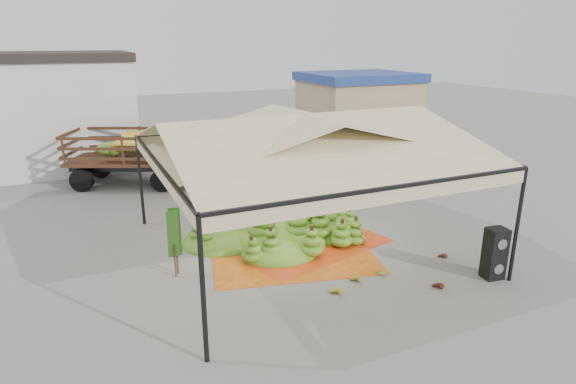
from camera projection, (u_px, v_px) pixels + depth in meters
name	position (u px, v px, depth m)	size (l,w,h in m)	color
ground	(303.00, 248.00, 14.35)	(90.00, 90.00, 0.00)	slate
canopy_tent	(304.00, 139.00, 13.35)	(8.10, 8.10, 4.00)	black
building_tan	(358.00, 107.00, 28.94)	(6.30, 5.30, 4.10)	tan
tarp_left	(289.00, 248.00, 14.35)	(4.61, 4.39, 0.01)	orange
tarp_right	(290.00, 235.00, 15.28)	(4.47, 4.69, 0.01)	red
banana_heap	(278.00, 218.00, 14.99)	(5.94, 4.88, 1.27)	#4B7E1A
hand_yellow_a	(335.00, 292.00, 11.65)	(0.48, 0.40, 0.22)	gold
hand_yellow_b	(355.00, 279.00, 12.26)	(0.48, 0.39, 0.22)	gold
hand_red_a	(442.00, 256.00, 13.62)	(0.41, 0.33, 0.18)	#542713
hand_red_b	(437.00, 286.00, 11.93)	(0.46, 0.38, 0.21)	#5B2214
hand_green	(378.00, 271.00, 12.72)	(0.44, 0.36, 0.20)	#417318
hanging_bunches	(370.00, 159.00, 13.98)	(3.24, 0.24, 0.20)	#377117
speaker_stack	(495.00, 253.00, 12.37)	(0.55, 0.50, 1.37)	black
banana_leaves	(181.00, 268.00, 13.09)	(0.96, 1.36, 3.70)	#24751F
vendor	(267.00, 179.00, 18.24)	(0.66, 0.43, 1.80)	gray
truck_left	(160.00, 151.00, 20.30)	(7.25, 4.99, 2.37)	#4C2819
truck_right	(342.00, 143.00, 22.58)	(6.34, 2.72, 2.11)	#53351B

